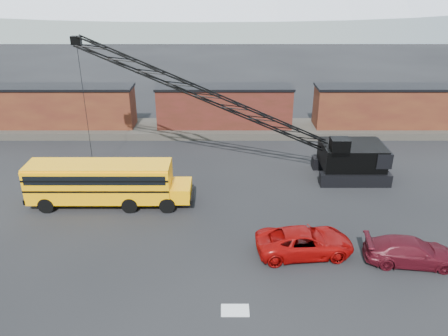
{
  "coord_description": "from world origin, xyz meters",
  "views": [
    {
      "loc": [
        -0.06,
        -20.77,
        15.51
      ],
      "look_at": [
        -0.05,
        6.49,
        3.0
      ],
      "focal_mm": 35.0,
      "sensor_mm": 36.0,
      "label": 1
    }
  ],
  "objects_px": {
    "red_pickup": "(305,242)",
    "maroon_suv": "(411,251)",
    "school_bus": "(105,182)",
    "crawler_crane": "(234,107)"
  },
  "relations": [
    {
      "from": "red_pickup",
      "to": "crawler_crane",
      "type": "bearing_deg",
      "value": 14.78
    },
    {
      "from": "school_bus",
      "to": "maroon_suv",
      "type": "height_order",
      "value": "school_bus"
    },
    {
      "from": "school_bus",
      "to": "maroon_suv",
      "type": "distance_m",
      "value": 20.31
    },
    {
      "from": "school_bus",
      "to": "crawler_crane",
      "type": "relative_size",
      "value": 0.48
    },
    {
      "from": "red_pickup",
      "to": "maroon_suv",
      "type": "xyz_separation_m",
      "value": [
        5.93,
        -0.91,
        -0.04
      ]
    },
    {
      "from": "school_bus",
      "to": "red_pickup",
      "type": "xyz_separation_m",
      "value": [
        13.17,
        -5.94,
        -1.0
      ]
    },
    {
      "from": "red_pickup",
      "to": "school_bus",
      "type": "bearing_deg",
      "value": 59.97
    },
    {
      "from": "maroon_suv",
      "to": "crawler_crane",
      "type": "distance_m",
      "value": 16.1
    },
    {
      "from": "crawler_crane",
      "to": "red_pickup",
      "type": "bearing_deg",
      "value": -69.48
    },
    {
      "from": "red_pickup",
      "to": "maroon_suv",
      "type": "bearing_deg",
      "value": -104.47
    }
  ]
}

